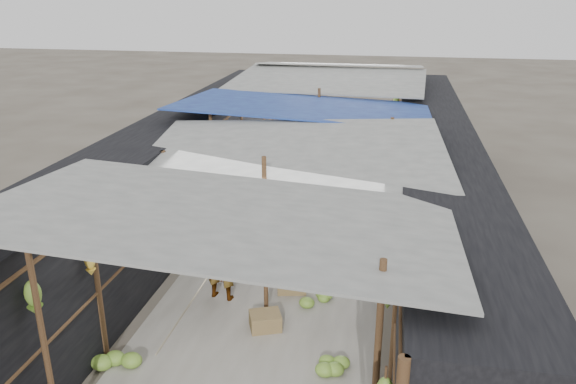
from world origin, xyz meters
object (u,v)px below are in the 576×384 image
Objects in this scene: shopper_blue at (254,218)px; vendor_seated at (373,171)px; vendor_elderly at (220,254)px; black_basin at (351,210)px; crate_near at (265,321)px.

shopper_blue is 4.98m from vendor_seated.
vendor_seated is at bearing -100.24° from vendor_elderly.
vendor_elderly is at bearing -113.86° from black_basin.
vendor_seated is (0.38, 1.92, 0.35)m from black_basin.
shopper_blue is (-1.65, -2.61, 0.75)m from black_basin.
black_basin is 0.38× the size of shopper_blue.
shopper_blue is at bearing -87.03° from vendor_elderly.
vendor_seated is (2.03, 4.53, -0.40)m from shopper_blue.
shopper_blue reaches higher than vendor_elderly.
vendor_elderly is at bearing 118.73° from crate_near.
vendor_elderly reaches higher than vendor_seated.
crate_near is 4.99m from black_basin.
vendor_elderly is (-1.83, -4.15, 0.72)m from black_basin.
black_basin is at bearing -8.40° from vendor_seated.
crate_near reaches higher than black_basin.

